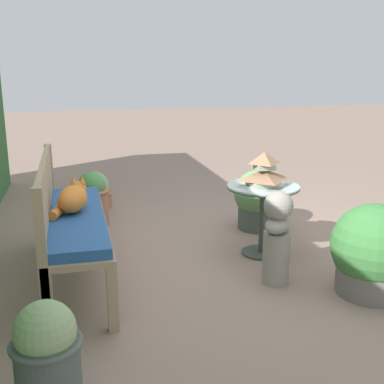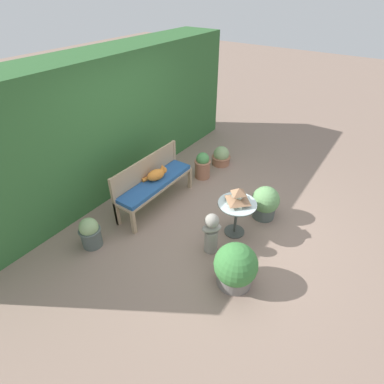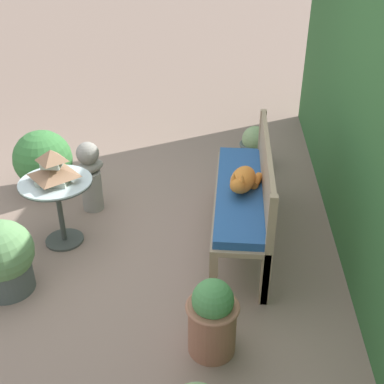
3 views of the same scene
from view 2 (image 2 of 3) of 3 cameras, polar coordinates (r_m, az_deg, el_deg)
ground at (r=5.07m, az=4.14°, el=-5.51°), size 30.00×30.00×0.00m
foliage_hedge_back at (r=5.80m, az=-16.25°, el=12.64°), size 6.40×0.94×2.38m
garden_bench at (r=5.19m, az=-6.95°, el=1.44°), size 1.60×0.42×0.51m
bench_backrest at (r=5.18m, az=-8.72°, el=4.08°), size 1.60×0.06×0.89m
cat at (r=5.13m, az=-6.81°, el=3.35°), size 0.41×0.31×0.23m
patio_table at (r=4.61m, az=8.51°, el=-3.38°), size 0.59×0.59×0.59m
pagoda_birdhouse at (r=4.46m, az=8.79°, el=-0.95°), size 0.33×0.33×0.27m
garden_bust at (r=4.35m, az=3.71°, el=-7.67°), size 0.33×0.31×0.68m
potted_plant_bench_right at (r=6.01m, az=2.03°, el=5.10°), size 0.34×0.34×0.55m
potted_plant_patio_mid at (r=4.74m, az=-18.84°, el=-7.32°), size 0.33×0.33×0.50m
potted_plant_path_edge at (r=5.12m, az=13.76°, el=-2.00°), size 0.46×0.46×0.58m
potted_plant_hedge_corner at (r=6.54m, az=5.58°, el=6.75°), size 0.41×0.41×0.41m
potted_plant_table_far at (r=4.03m, az=8.28°, el=-13.98°), size 0.58×0.58×0.63m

